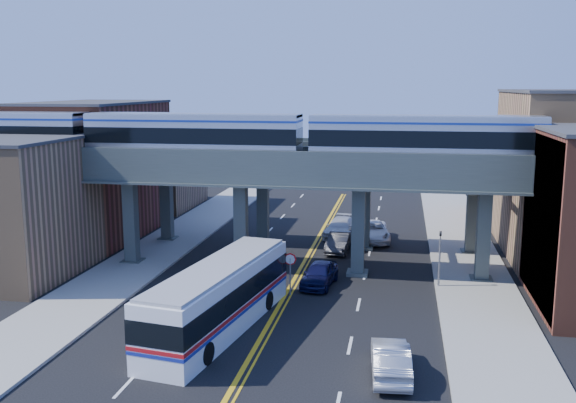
% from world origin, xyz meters
% --- Properties ---
extents(ground, '(120.00, 120.00, 0.00)m').
position_xyz_m(ground, '(0.00, 0.00, 0.00)').
color(ground, black).
rests_on(ground, ground).
extents(sidewalk_west, '(5.00, 70.00, 0.16)m').
position_xyz_m(sidewalk_west, '(-11.50, 10.00, 0.08)').
color(sidewalk_west, gray).
rests_on(sidewalk_west, ground).
extents(sidewalk_east, '(5.00, 70.00, 0.16)m').
position_xyz_m(sidewalk_east, '(11.50, 10.00, 0.08)').
color(sidewalk_east, gray).
rests_on(sidewalk_east, ground).
extents(building_west_a, '(8.00, 10.00, 9.00)m').
position_xyz_m(building_west_a, '(-18.50, 4.00, 4.50)').
color(building_west_a, '#9B7750').
rests_on(building_west_a, ground).
extents(building_west_b, '(8.00, 14.00, 11.00)m').
position_xyz_m(building_west_b, '(-18.50, 16.00, 5.50)').
color(building_west_b, brown).
rests_on(building_west_b, ground).
extents(building_west_c, '(8.00, 10.00, 8.00)m').
position_xyz_m(building_west_c, '(-18.50, 29.00, 4.00)').
color(building_west_c, '#9B7750').
rests_on(building_west_c, ground).
extents(building_east_b, '(8.00, 14.00, 12.00)m').
position_xyz_m(building_east_b, '(18.50, 16.00, 6.00)').
color(building_east_b, '#9B7750').
rests_on(building_east_b, ground).
extents(building_east_c, '(8.00, 10.00, 9.00)m').
position_xyz_m(building_east_c, '(18.50, 29.00, 4.50)').
color(building_east_c, brown).
rests_on(building_east_c, ground).
extents(mural_panel, '(0.10, 9.50, 9.50)m').
position_xyz_m(mural_panel, '(14.55, 4.00, 4.75)').
color(mural_panel, '#29A3B3').
rests_on(mural_panel, ground).
extents(elevated_viaduct_near, '(52.00, 3.60, 7.40)m').
position_xyz_m(elevated_viaduct_near, '(0.00, 8.00, 6.47)').
color(elevated_viaduct_near, '#46524E').
rests_on(elevated_viaduct_near, ground).
extents(elevated_viaduct_far, '(52.00, 3.60, 7.40)m').
position_xyz_m(elevated_viaduct_far, '(0.00, 15.00, 6.47)').
color(elevated_viaduct_far, '#46524E').
rests_on(elevated_viaduct_far, ground).
extents(transit_train, '(45.12, 2.83, 3.29)m').
position_xyz_m(transit_train, '(-7.21, 8.00, 9.18)').
color(transit_train, black).
rests_on(transit_train, elevated_viaduct_near).
extents(stop_sign, '(0.76, 0.09, 2.63)m').
position_xyz_m(stop_sign, '(0.30, 3.00, 1.76)').
color(stop_sign, slate).
rests_on(stop_sign, ground).
extents(traffic_signal, '(0.15, 0.18, 4.10)m').
position_xyz_m(traffic_signal, '(9.20, 6.00, 2.30)').
color(traffic_signal, slate).
rests_on(traffic_signal, ground).
extents(transit_bus, '(4.85, 13.13, 3.31)m').
position_xyz_m(transit_bus, '(-2.37, -3.06, 1.70)').
color(transit_bus, white).
rests_on(transit_bus, ground).
extents(car_lane_a, '(2.27, 4.58, 1.50)m').
position_xyz_m(car_lane_a, '(1.80, 5.19, 0.75)').
color(car_lane_a, '#0E0F36').
rests_on(car_lane_a, ground).
extents(car_lane_b, '(1.90, 4.56, 1.47)m').
position_xyz_m(car_lane_b, '(2.19, 13.88, 0.73)').
color(car_lane_b, '#333336').
rests_on(car_lane_b, ground).
extents(car_lane_c, '(3.25, 5.91, 1.57)m').
position_xyz_m(car_lane_c, '(4.50, 17.79, 0.78)').
color(car_lane_c, white).
rests_on(car_lane_c, ground).
extents(car_lane_d, '(2.79, 5.48, 1.52)m').
position_xyz_m(car_lane_d, '(1.80, 18.85, 0.76)').
color(car_lane_d, silver).
rests_on(car_lane_d, ground).
extents(car_parked_curb, '(1.95, 4.70, 1.51)m').
position_xyz_m(car_parked_curb, '(6.50, -6.98, 0.76)').
color(car_parked_curb, '#A4A4A8').
rests_on(car_parked_curb, ground).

